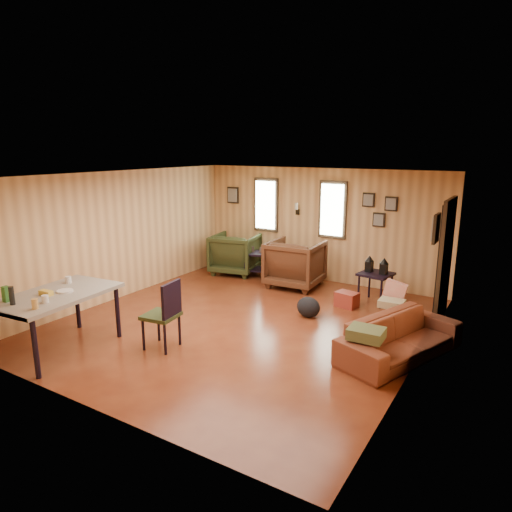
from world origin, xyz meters
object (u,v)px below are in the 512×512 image
(side_table, at_px, (376,272))
(recliner_green, at_px, (235,252))
(recliner_brown, at_px, (295,261))
(sofa, at_px, (401,331))
(dining_table, at_px, (55,299))
(end_table, at_px, (257,260))

(side_table, bearing_deg, recliner_green, 174.01)
(recliner_brown, height_order, recliner_green, recliner_brown)
(recliner_green, bearing_deg, side_table, 162.32)
(sofa, distance_m, dining_table, 4.79)
(recliner_green, bearing_deg, recliner_brown, 161.10)
(sofa, xyz_separation_m, side_table, (-0.98, 2.05, 0.22))
(end_table, distance_m, side_table, 2.78)
(side_table, distance_m, dining_table, 5.40)
(recliner_brown, relative_size, end_table, 1.55)
(recliner_green, distance_m, dining_table, 4.70)
(end_table, height_order, dining_table, dining_table)
(side_table, height_order, dining_table, dining_table)
(recliner_green, xyz_separation_m, dining_table, (0.14, -4.69, 0.27))
(recliner_brown, distance_m, dining_table, 4.73)
(end_table, bearing_deg, recliner_brown, -10.43)
(side_table, xyz_separation_m, dining_table, (-3.20, -4.34, 0.17))
(end_table, height_order, side_table, side_table)
(side_table, bearing_deg, recliner_brown, 175.16)
(sofa, relative_size, dining_table, 1.12)
(recliner_brown, bearing_deg, side_table, 171.57)
(end_table, bearing_deg, recliner_green, 178.55)
(sofa, bearing_deg, end_table, 78.02)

